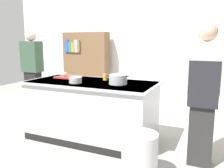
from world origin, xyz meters
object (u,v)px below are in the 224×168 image
(mixing_bowl, at_px, (75,80))
(trash_bin, at_px, (140,156))
(onion, at_px, (65,74))
(juice_cup, at_px, (105,77))
(person_guest, at_px, (33,71))
(bookshelf, at_px, (86,69))
(stock_pot, at_px, (118,79))
(person_chef, at_px, (204,92))

(mixing_bowl, bearing_deg, trash_bin, -26.04)
(onion, bearing_deg, trash_bin, -30.37)
(juice_cup, bearing_deg, person_guest, 168.82)
(mixing_bowl, distance_m, bookshelf, 2.23)
(onion, xyz_separation_m, bookshelf, (-0.54, 1.62, -0.10))
(stock_pot, distance_m, mixing_bowl, 0.63)
(juice_cup, bearing_deg, onion, -177.51)
(stock_pot, height_order, mixing_bowl, stock_pot)
(person_guest, relative_size, bookshelf, 1.01)
(person_chef, distance_m, person_guest, 3.33)
(juice_cup, distance_m, trash_bin, 1.50)
(stock_pot, bearing_deg, mixing_bowl, -164.52)
(bookshelf, bearing_deg, mixing_bowl, -63.80)
(juice_cup, bearing_deg, person_chef, -14.36)
(onion, xyz_separation_m, stock_pot, (1.05, -0.21, 0.01))
(mixing_bowl, height_order, bookshelf, bookshelf)
(person_chef, bearing_deg, stock_pot, 72.23)
(bookshelf, bearing_deg, stock_pot, -49.08)
(person_guest, bearing_deg, trash_bin, 45.69)
(mixing_bowl, relative_size, juice_cup, 1.85)
(onion, relative_size, trash_bin, 0.14)
(onion, bearing_deg, stock_pot, -11.22)
(onion, distance_m, juice_cup, 0.73)
(onion, height_order, trash_bin, onion)
(trash_bin, xyz_separation_m, bookshelf, (-2.16, 2.58, 0.59))
(stock_pot, distance_m, bookshelf, 2.43)
(juice_cup, relative_size, person_chef, 0.06)
(trash_bin, height_order, bookshelf, bookshelf)
(juice_cup, bearing_deg, bookshelf, 128.57)
(juice_cup, bearing_deg, trash_bin, -47.74)
(onion, distance_m, bookshelf, 1.71)
(onion, distance_m, person_chef, 2.23)
(stock_pot, relative_size, trash_bin, 0.62)
(person_chef, bearing_deg, mixing_bowl, 79.98)
(juice_cup, height_order, bookshelf, bookshelf)
(onion, height_order, bookshelf, bookshelf)
(mixing_bowl, distance_m, trash_bin, 1.48)
(stock_pot, bearing_deg, trash_bin, -52.30)
(juice_cup, height_order, trash_bin, juice_cup)
(onion, relative_size, stock_pot, 0.23)
(stock_pot, xyz_separation_m, juice_cup, (-0.32, 0.24, -0.02))
(juice_cup, relative_size, trash_bin, 0.19)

